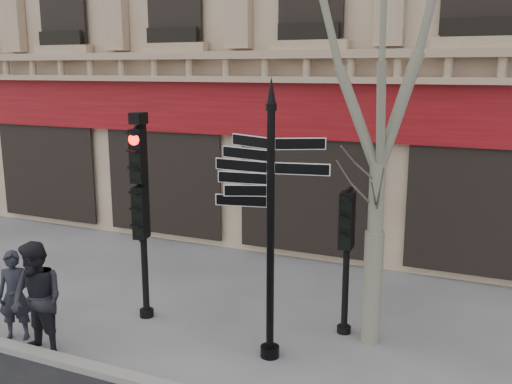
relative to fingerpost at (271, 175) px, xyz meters
The scene contains 7 objects.
ground 3.15m from the fingerpost, behind, with size 80.00×80.00×0.00m, color #57575C.
fingerpost is the anchor object (origin of this frame).
traffic_signal_main 2.79m from the fingerpost, behind, with size 0.47×0.37×3.80m.
traffic_signal_secondary 1.99m from the fingerpost, 56.68° to the left, with size 0.44×0.32×2.53m.
plane_tree 2.91m from the fingerpost, 40.61° to the left, with size 2.83×2.83×7.51m.
pedestrian_a 4.88m from the fingerpost, 164.50° to the right, with size 0.57×0.37×1.56m, color #1F212A.
pedestrian_b 4.22m from the fingerpost, 156.71° to the right, with size 0.92×0.72×1.89m, color black.
Camera 1 is at (4.22, -7.62, 4.54)m, focal length 40.00 mm.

